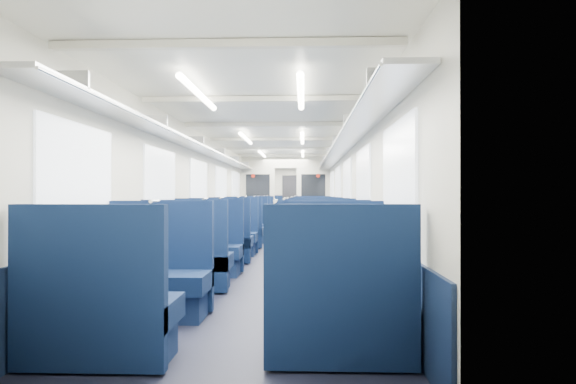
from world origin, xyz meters
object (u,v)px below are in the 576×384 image
(seat_8, at_px, (221,242))
(seat_16, at_px, (252,225))
(seat_18, at_px, (256,222))
(seat_19, at_px, (312,222))
(seat_10, at_px, (231,237))
(seat_20, at_px, (263,218))
(seat_22, at_px, (265,217))
(seat_1, at_px, (339,313))
(seat_4, at_px, (188,262))
(seat_6, at_px, (207,251))
(seat_21, at_px, (311,218))
(seat_17, at_px, (313,225))
(seat_13, at_px, (315,231))
(seat_14, at_px, (246,228))
(seat_5, at_px, (325,264))
(seat_11, at_px, (317,236))
(seat_3, at_px, (330,283))
(seat_15, at_px, (314,228))
(seat_9, at_px, (319,243))
(seat_25, at_px, (310,215))
(seat_24, at_px, (268,215))
(bulkhead, at_px, (286,192))
(seat_27, at_px, (310,214))
(end_door, at_px, (291,198))
(seat_23, at_px, (311,217))
(seat_26, at_px, (270,214))
(seat_12, at_px, (239,232))
(seat_2, at_px, (157,280))
(seat_7, at_px, (321,251))

(seat_8, height_order, seat_16, same)
(seat_18, distance_m, seat_19, 1.66)
(seat_10, relative_size, seat_20, 1.00)
(seat_19, relative_size, seat_22, 1.00)
(seat_1, relative_size, seat_4, 1.00)
(seat_6, xyz_separation_m, seat_21, (1.66, 8.95, 0.00))
(seat_17, xyz_separation_m, seat_20, (-1.66, 3.26, 0.00))
(seat_4, distance_m, seat_6, 1.13)
(seat_13, relative_size, seat_16, 1.00)
(seat_17, bearing_deg, seat_14, -142.94)
(seat_5, height_order, seat_13, same)
(seat_14, bearing_deg, seat_20, 90.00)
(seat_6, bearing_deg, seat_11, 54.03)
(seat_3, bearing_deg, seat_15, 90.00)
(seat_1, xyz_separation_m, seat_9, (0.00, 4.55, 0.00))
(seat_21, distance_m, seat_25, 2.13)
(seat_4, distance_m, seat_24, 12.43)
(seat_3, bearing_deg, seat_5, 90.00)
(bulkhead, bearing_deg, seat_10, -98.32)
(seat_3, xyz_separation_m, seat_18, (-1.66, 9.13, 0.00))
(seat_1, height_order, seat_5, same)
(seat_5, height_order, seat_20, same)
(seat_19, distance_m, seat_27, 5.52)
(seat_1, height_order, seat_21, same)
(bulkhead, distance_m, seat_17, 2.43)
(seat_3, bearing_deg, seat_16, 101.64)
(end_door, bearing_deg, seat_27, -57.82)
(seat_20, height_order, seat_27, same)
(seat_23, bearing_deg, seat_16, -110.73)
(seat_8, distance_m, seat_9, 1.66)
(seat_16, height_order, seat_21, same)
(seat_4, relative_size, seat_26, 1.00)
(seat_13, distance_m, seat_23, 6.60)
(seat_13, xyz_separation_m, seat_23, (0.00, 6.60, 0.00))
(seat_11, distance_m, seat_16, 3.77)
(seat_18, xyz_separation_m, seat_22, (0.00, 3.24, 0.00))
(seat_19, bearing_deg, seat_8, -106.20)
(seat_19, bearing_deg, seat_17, -90.00)
(seat_6, distance_m, seat_11, 2.83)
(seat_9, relative_size, seat_20, 1.00)
(seat_12, bearing_deg, seat_11, -31.28)
(seat_11, bearing_deg, seat_8, -145.55)
(seat_16, xyz_separation_m, seat_27, (1.66, 6.70, 0.00))
(seat_6, bearing_deg, seat_12, 90.00)
(seat_26, bearing_deg, seat_14, -90.00)
(seat_10, height_order, seat_24, same)
(seat_2, xyz_separation_m, seat_23, (1.66, 12.36, 0.00))
(seat_7, distance_m, seat_21, 8.97)
(seat_24, relative_size, seat_26, 1.00)
(seat_13, distance_m, seat_26, 9.01)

